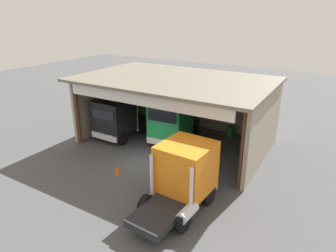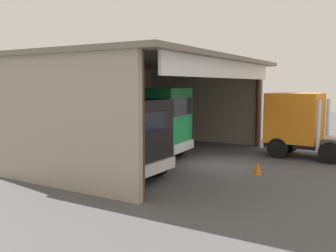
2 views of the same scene
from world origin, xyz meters
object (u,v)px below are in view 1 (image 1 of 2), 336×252
Objects in this scene: oil_drum at (230,131)px; truck_black_left_bay at (117,118)px; truck_orange_right_bay at (183,175)px; traffic_cone at (118,169)px; tool_cart at (169,121)px; truck_green_yard_outside at (172,120)px.

truck_black_left_bay is at bearing -147.13° from oil_drum.
traffic_cone is at bearing 174.84° from truck_orange_right_bay.
oil_drum is 5.40m from tool_cart.
oil_drum is 9.99m from traffic_cone.
oil_drum is at bearing -137.00° from truck_green_yard_outside.
truck_orange_right_bay is 5.33× the size of tool_cart.
oil_drum is at bearing 6.26° from tool_cart.
traffic_cone is (1.43, -8.59, -0.22)m from tool_cart.
truck_black_left_bay is at bearing -116.68° from tool_cart.
tool_cart is at bearing 99.45° from traffic_cone.
oil_drum is (-1.01, 9.93, -1.32)m from truck_orange_right_bay.
truck_green_yard_outside is at bearing -162.05° from truck_black_left_bay.
truck_green_yard_outside reaches higher than truck_black_left_bay.
truck_green_yard_outside reaches higher than truck_orange_right_bay.
truck_orange_right_bay is at bearing 150.62° from truck_black_left_bay.
tool_cart is at bearing -115.30° from truck_black_left_bay.
truck_green_yard_outside reaches higher than oil_drum.
truck_orange_right_bay is at bearing 120.21° from truck_green_yard_outside.
traffic_cone is (-4.95, 0.75, -1.48)m from truck_orange_right_bay.
oil_drum is 0.87× the size of tool_cart.
truck_green_yard_outside is 5.13m from oil_drum.
truck_black_left_bay is 9.03m from oil_drum.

